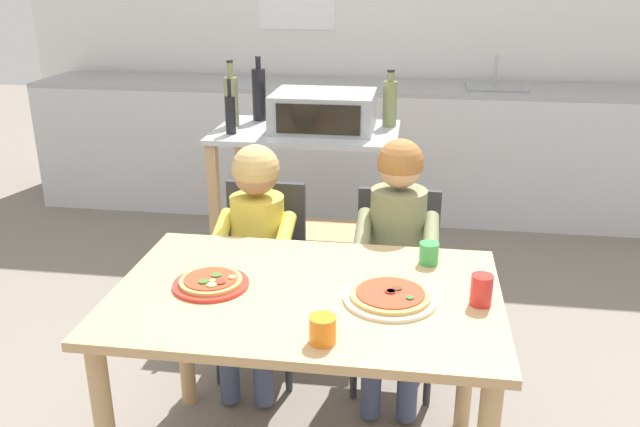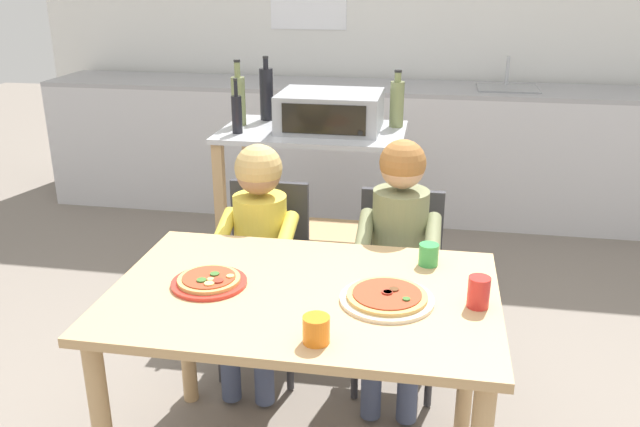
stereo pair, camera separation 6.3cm
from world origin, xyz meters
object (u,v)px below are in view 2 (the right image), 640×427
at_px(kitchen_island_cart, 313,187).
at_px(child_in_olive_shirt, 398,245).
at_px(toaster_oven, 330,111).
at_px(child_in_yellow_shirt, 257,237).
at_px(dining_chair_left, 266,263).
at_px(drinking_cup_green, 429,255).
at_px(bottle_brown_beer, 397,103).
at_px(pizza_plate_cream, 387,297).
at_px(bottle_tall_green_wine, 238,99).
at_px(dining_table, 304,320).
at_px(pizza_plate_red_rimmed, 209,281).
at_px(drinking_cup_red, 479,292).
at_px(drinking_cup_orange, 316,330).
at_px(dining_chair_right, 398,275).
at_px(bottle_slim_sauce, 266,93).
at_px(bottle_squat_spirits, 237,113).

bearing_deg(kitchen_island_cart, child_in_olive_shirt, -59.54).
bearing_deg(kitchen_island_cart, toaster_oven, 12.29).
bearing_deg(child_in_yellow_shirt, dining_chair_left, 90.00).
distance_m(kitchen_island_cart, dining_chair_left, 0.72).
distance_m(kitchen_island_cart, child_in_yellow_shirt, 0.84).
bearing_deg(drinking_cup_green, toaster_oven, 114.76).
height_order(kitchen_island_cart, child_in_yellow_shirt, child_in_yellow_shirt).
bearing_deg(bottle_brown_beer, child_in_yellow_shirt, -116.61).
distance_m(bottle_brown_beer, pizza_plate_cream, 1.59).
distance_m(bottle_tall_green_wine, dining_table, 1.62).
relative_size(toaster_oven, drinking_cup_green, 6.69).
bearing_deg(pizza_plate_red_rimmed, drinking_cup_red, 0.11).
height_order(bottle_tall_green_wine, dining_table, bottle_tall_green_wine).
height_order(child_in_yellow_shirt, child_in_olive_shirt, child_in_olive_shirt).
distance_m(bottle_brown_beer, drinking_cup_orange, 1.85).
bearing_deg(drinking_cup_orange, toaster_oven, 98.02).
bearing_deg(bottle_brown_beer, pizza_plate_cream, -86.81).
distance_m(dining_chair_right, drinking_cup_red, 0.79).
distance_m(dining_chair_left, child_in_yellow_shirt, 0.21).
height_order(bottle_tall_green_wine, bottle_brown_beer, bottle_tall_green_wine).
distance_m(bottle_brown_beer, dining_chair_left, 1.12).
height_order(bottle_brown_beer, drinking_cup_red, bottle_brown_beer).
bearing_deg(bottle_tall_green_wine, dining_chair_left, -66.83).
relative_size(kitchen_island_cart, bottle_slim_sauce, 2.75).
xyz_separation_m(bottle_brown_beer, drinking_cup_orange, (-0.08, -1.83, -0.27)).
bearing_deg(bottle_brown_beer, toaster_oven, -159.46).
distance_m(bottle_squat_spirits, bottle_tall_green_wine, 0.18).
height_order(drinking_cup_red, drinking_cup_green, drinking_cup_red).
bearing_deg(kitchen_island_cart, bottle_tall_green_wine, 174.54).
bearing_deg(bottle_slim_sauce, drinking_cup_red, -56.46).
xyz_separation_m(bottle_brown_beer, pizza_plate_red_rimmed, (-0.49, -1.54, -0.30)).
xyz_separation_m(kitchen_island_cart, drinking_cup_orange, (0.33, -1.69, 0.16)).
bearing_deg(dining_table, drinking_cup_orange, -72.05).
xyz_separation_m(bottle_squat_spirits, child_in_olive_shirt, (0.85, -0.71, -0.34)).
xyz_separation_m(bottle_squat_spirits, dining_chair_left, (0.28, -0.57, -0.53)).
height_order(toaster_oven, dining_table, toaster_oven).
xyz_separation_m(bottle_slim_sauce, drinking_cup_orange, (0.61, -1.87, -0.29)).
bearing_deg(bottle_squat_spirits, toaster_oven, 19.54).
xyz_separation_m(bottle_squat_spirits, drinking_cup_red, (1.12, -1.27, -0.24)).
height_order(toaster_oven, bottle_brown_beer, bottle_brown_beer).
xyz_separation_m(kitchen_island_cart, dining_table, (0.23, -1.39, 0.01)).
height_order(kitchen_island_cart, pizza_plate_red_rimmed, kitchen_island_cart).
height_order(pizza_plate_cream, drinking_cup_green, drinking_cup_green).
bearing_deg(bottle_brown_beer, drinking_cup_orange, -92.63).
xyz_separation_m(bottle_brown_beer, dining_table, (-0.18, -1.53, -0.42)).
bearing_deg(drinking_cup_orange, pizza_plate_red_rimmed, 144.95).
bearing_deg(dining_chair_left, pizza_plate_cream, -51.04).
distance_m(bottle_tall_green_wine, child_in_yellow_shirt, 1.00).
xyz_separation_m(bottle_tall_green_wine, drinking_cup_orange, (0.72, -1.72, -0.28)).
bearing_deg(pizza_plate_cream, drinking_cup_green, 67.91).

